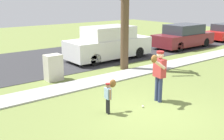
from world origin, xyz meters
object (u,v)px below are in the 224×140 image
person_adult (159,71)px  person_child (109,92)px  parked_van_white (109,44)px  street_tree_near (125,5)px  baseball (143,106)px  utility_cabinet (53,68)px  parked_suv_maroon (184,36)px

person_adult → person_child: (-1.87, 0.28, -0.42)m
person_adult → parked_van_white: bearing=-106.0°
person_adult → street_tree_near: bearing=-108.7°
person_child → baseball: person_child is taller
street_tree_near → baseball: bearing=-123.2°
person_child → baseball: (1.10, -0.35, -0.64)m
person_adult → baseball: (-0.76, -0.07, -1.06)m
person_adult → utility_cabinet: bearing=-62.1°
person_adult → street_tree_near: size_ratio=0.30×
baseball → utility_cabinet: utility_cabinet is taller
person_child → street_tree_near: bearing=51.6°
utility_cabinet → street_tree_near: 4.47m
baseball → parked_van_white: (3.42, 6.38, 0.87)m
person_child → person_adult: bearing=-1.7°
baseball → utility_cabinet: bearing=101.9°
person_adult → baseball: bearing=12.2°
person_child → utility_cabinet: (0.15, 4.18, -0.11)m
utility_cabinet → street_tree_near: size_ratio=0.19×
parked_van_white → parked_suv_maroon: parked_van_white is taller
person_child → baseball: bearing=-10.8°
street_tree_near → parked_suv_maroon: bearing=15.4°
person_child → parked_suv_maroon: 12.36m
person_adult → street_tree_near: street_tree_near is taller
parked_suv_maroon → parked_van_white: bearing=-2.5°
person_child → parked_van_white: size_ratio=0.21×
street_tree_near → parked_suv_maroon: 7.77m
person_adult → baseball: person_adult is taller
person_child → parked_suv_maroon: (10.95, 5.74, 0.12)m
parked_suv_maroon → utility_cabinet: bearing=8.3°
parked_suv_maroon → person_adult: bearing=33.6°
baseball → parked_suv_maroon: size_ratio=0.02×
street_tree_near → parked_van_white: 3.24m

